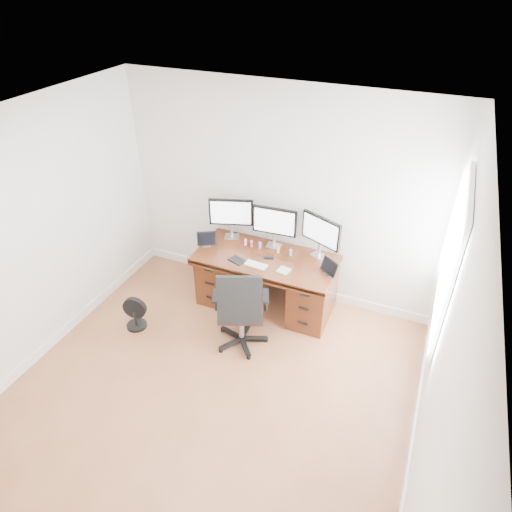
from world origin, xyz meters
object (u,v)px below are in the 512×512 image
at_px(office_chair, 241,321).
at_px(floor_fan, 135,314).
at_px(keyboard, 256,265).
at_px(desk, 266,279).
at_px(monitor_center, 274,223).

xyz_separation_m(office_chair, floor_fan, (-1.30, -0.22, -0.15)).
distance_m(floor_fan, keyboard, 1.57).
distance_m(desk, office_chair, 0.79).
height_order(office_chair, floor_fan, office_chair).
relative_size(floor_fan, monitor_center, 0.76).
relative_size(office_chair, monitor_center, 1.96).
bearing_deg(monitor_center, desk, -93.78).
distance_m(office_chair, floor_fan, 1.33).
bearing_deg(desk, monitor_center, 89.98).
bearing_deg(keyboard, office_chair, -79.59).
bearing_deg(desk, keyboard, -99.83).
bearing_deg(floor_fan, office_chair, -1.92).
relative_size(desk, floor_fan, 4.07).
xyz_separation_m(desk, keyboard, (-0.04, -0.24, 0.36)).
height_order(desk, floor_fan, desk).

